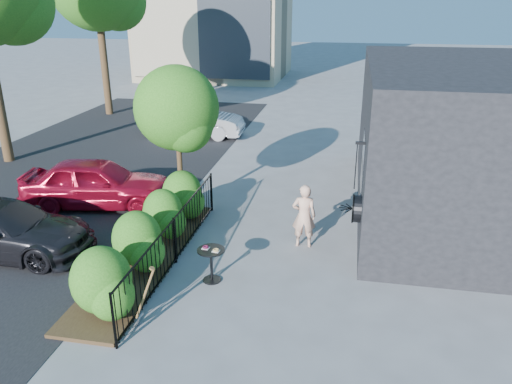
% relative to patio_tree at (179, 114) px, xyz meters
% --- Properties ---
extents(ground, '(120.00, 120.00, 0.00)m').
position_rel_patio_tree_xyz_m(ground, '(2.24, -2.76, -2.76)').
color(ground, gray).
rests_on(ground, ground).
extents(shop_building, '(6.22, 9.00, 4.00)m').
position_rel_patio_tree_xyz_m(shop_building, '(7.73, 1.74, -0.76)').
color(shop_building, black).
rests_on(shop_building, ground).
extents(fence, '(0.05, 6.05, 1.10)m').
position_rel_patio_tree_xyz_m(fence, '(0.74, -2.76, -2.20)').
color(fence, black).
rests_on(fence, ground).
extents(planting_bed, '(1.30, 6.00, 0.08)m').
position_rel_patio_tree_xyz_m(planting_bed, '(0.04, -2.76, -2.72)').
color(planting_bed, '#382616').
rests_on(planting_bed, ground).
extents(shrubs, '(1.10, 5.60, 1.24)m').
position_rel_patio_tree_xyz_m(shrubs, '(0.14, -2.66, -2.06)').
color(shrubs, '#246316').
rests_on(shrubs, ground).
extents(patio_tree, '(2.20, 2.20, 3.94)m').
position_rel_patio_tree_xyz_m(patio_tree, '(0.00, 0.00, 0.00)').
color(patio_tree, '#3F2B19').
rests_on(patio_tree, ground).
extents(street, '(9.00, 30.00, 0.01)m').
position_rel_patio_tree_xyz_m(street, '(-4.76, 0.24, -2.76)').
color(street, black).
rests_on(street, ground).
extents(cafe_table, '(0.58, 0.58, 0.78)m').
position_rel_patio_tree_xyz_m(cafe_table, '(1.74, -3.34, -2.26)').
color(cafe_table, black).
rests_on(cafe_table, ground).
extents(woman, '(0.59, 0.41, 1.56)m').
position_rel_patio_tree_xyz_m(woman, '(3.45, -1.39, -1.99)').
color(woman, '#E1AB91').
rests_on(woman, ground).
extents(shovel, '(0.46, 0.16, 1.27)m').
position_rel_patio_tree_xyz_m(shovel, '(0.98, -5.07, -2.21)').
color(shovel, brown).
rests_on(shovel, ground).
extents(car_red, '(4.29, 2.32, 1.39)m').
position_rel_patio_tree_xyz_m(car_red, '(-2.54, -0.02, -2.07)').
color(car_red, maroon).
rests_on(car_red, ground).
extents(car_silver, '(4.24, 1.60, 1.38)m').
position_rel_patio_tree_xyz_m(car_silver, '(-2.16, 7.85, -2.07)').
color(car_silver, silver).
rests_on(car_silver, ground).
extents(car_darkgrey, '(4.28, 1.80, 1.23)m').
position_rel_patio_tree_xyz_m(car_darkgrey, '(-3.33, -3.05, -2.15)').
color(car_darkgrey, black).
rests_on(car_darkgrey, ground).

